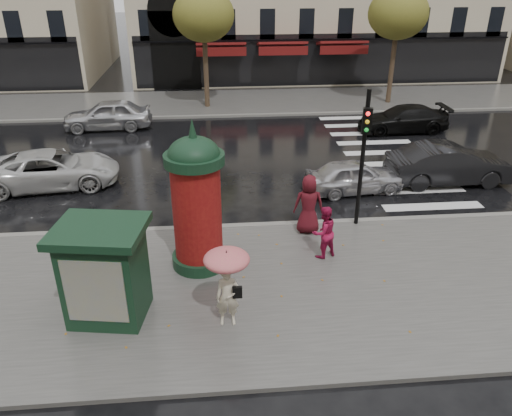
{
  "coord_description": "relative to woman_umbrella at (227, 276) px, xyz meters",
  "views": [
    {
      "loc": [
        -1.73,
        -11.37,
        7.92
      ],
      "look_at": [
        -0.58,
        1.5,
        1.47
      ],
      "focal_mm": 35.0,
      "sensor_mm": 36.0,
      "label": 1
    }
  ],
  "objects": [
    {
      "name": "ground",
      "position": [
        1.54,
        1.87,
        -1.46
      ],
      "size": [
        160.0,
        160.0,
        0.0
      ],
      "primitive_type": "plane",
      "color": "black",
      "rests_on": "ground"
    },
    {
      "name": "near_sidewalk",
      "position": [
        1.54,
        1.37,
        -1.4
      ],
      "size": [
        90.0,
        7.0,
        0.12
      ],
      "primitive_type": "cube",
      "color": "#474744",
      "rests_on": "ground"
    },
    {
      "name": "far_sidewalk",
      "position": [
        1.54,
        20.87,
        -1.4
      ],
      "size": [
        90.0,
        6.0,
        0.12
      ],
      "primitive_type": "cube",
      "color": "#474744",
      "rests_on": "ground"
    },
    {
      "name": "near_kerb",
      "position": [
        1.54,
        4.87,
        -1.39
      ],
      "size": [
        90.0,
        0.25,
        0.14
      ],
      "primitive_type": "cube",
      "color": "slate",
      "rests_on": "ground"
    },
    {
      "name": "far_kerb",
      "position": [
        1.54,
        17.87,
        -1.39
      ],
      "size": [
        90.0,
        0.25,
        0.14
      ],
      "primitive_type": "cube",
      "color": "slate",
      "rests_on": "ground"
    },
    {
      "name": "zebra_crossing",
      "position": [
        7.54,
        11.47,
        -1.46
      ],
      "size": [
        3.6,
        11.75,
        0.01
      ],
      "primitive_type": "cube",
      "color": "silver",
      "rests_on": "ground"
    },
    {
      "name": "tree_far_left",
      "position": [
        -0.46,
        19.87,
        3.71
      ],
      "size": [
        3.4,
        3.4,
        6.64
      ],
      "color": "#38281C",
      "rests_on": "ground"
    },
    {
      "name": "tree_far_right",
      "position": [
        10.54,
        19.87,
        3.71
      ],
      "size": [
        3.4,
        3.4,
        6.64
      ],
      "color": "#38281C",
      "rests_on": "ground"
    },
    {
      "name": "woman_umbrella",
      "position": [
        0.0,
        0.0,
        0.0
      ],
      "size": [
        1.06,
        1.06,
        2.03
      ],
      "color": "beige",
      "rests_on": "near_sidewalk"
    },
    {
      "name": "woman_red",
      "position": [
        2.86,
        2.77,
        -0.54
      ],
      "size": [
        0.95,
        0.86,
        1.59
      ],
      "primitive_type": "imported",
      "rotation": [
        0.0,
        0.0,
        3.55
      ],
      "color": "#A3143F",
      "rests_on": "near_sidewalk"
    },
    {
      "name": "man_burgundy",
      "position": [
        2.69,
        4.27,
        -0.38
      ],
      "size": [
        0.98,
        0.67,
        1.92
      ],
      "primitive_type": "imported",
      "rotation": [
        0.0,
        0.0,
        3.07
      ],
      "color": "#4F0F18",
      "rests_on": "near_sidewalk"
    },
    {
      "name": "morris_column",
      "position": [
        -0.71,
        2.66,
        0.7
      ],
      "size": [
        1.59,
        1.59,
        4.27
      ],
      "color": "black",
      "rests_on": "near_sidewalk"
    },
    {
      "name": "traffic_light",
      "position": [
        4.38,
        4.59,
        1.34
      ],
      "size": [
        0.31,
        0.43,
        4.43
      ],
      "color": "black",
      "rests_on": "near_sidewalk"
    },
    {
      "name": "newsstand",
      "position": [
        -2.84,
        0.57,
        -0.08
      ],
      "size": [
        2.28,
        2.01,
        2.45
      ],
      "color": "black",
      "rests_on": "near_sidewalk"
    },
    {
      "name": "car_silver",
      "position": [
        5.04,
        7.4,
        -0.83
      ],
      "size": [
        3.85,
        1.93,
        1.26
      ],
      "primitive_type": "imported",
      "rotation": [
        0.0,
        0.0,
        1.7
      ],
      "color": "silver",
      "rests_on": "ground"
    },
    {
      "name": "car_darkgrey",
      "position": [
        8.93,
        7.89,
        -0.68
      ],
      "size": [
        4.76,
        1.7,
        1.56
      ],
      "primitive_type": "imported",
      "rotation": [
        0.0,
        0.0,
        1.58
      ],
      "color": "black",
      "rests_on": "ground"
    },
    {
      "name": "car_white",
      "position": [
        -6.43,
        8.97,
        -0.76
      ],
      "size": [
        5.28,
        2.94,
        1.4
      ],
      "primitive_type": "imported",
      "rotation": [
        0.0,
        0.0,
        1.7
      ],
      "color": "beige",
      "rests_on": "ground"
    },
    {
      "name": "car_black",
      "position": [
        9.47,
        14.47,
        -0.8
      ],
      "size": [
        4.56,
        1.89,
        1.32
      ],
      "primitive_type": "imported",
      "rotation": [
        0.0,
        0.0,
        -1.56
      ],
      "color": "black",
      "rests_on": "ground"
    },
    {
      "name": "car_far_silver",
      "position": [
        -5.58,
        16.24,
        -0.7
      ],
      "size": [
        4.54,
        2.02,
        1.51
      ],
      "primitive_type": "imported",
      "rotation": [
        0.0,
        0.0,
        -1.52
      ],
      "color": "silver",
      "rests_on": "ground"
    }
  ]
}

